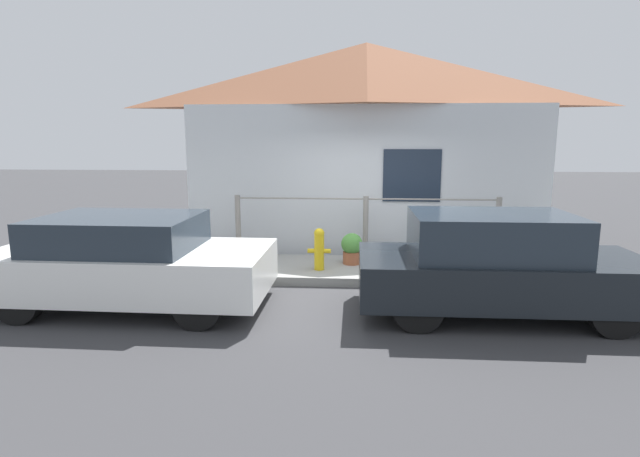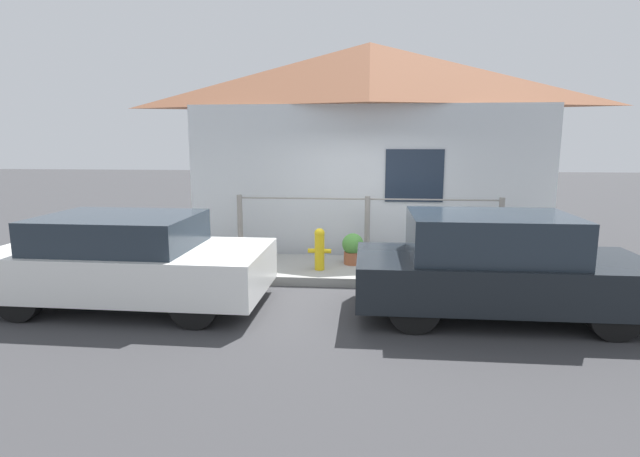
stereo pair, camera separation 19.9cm
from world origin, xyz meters
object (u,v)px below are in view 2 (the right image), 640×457
(car_left, at_px, (129,260))
(potted_plant_near_hydrant, at_px, (353,248))
(fire_hydrant, at_px, (320,248))
(car_right, at_px, (496,266))

(car_left, bearing_deg, potted_plant_near_hydrant, 34.59)
(car_left, xyz_separation_m, potted_plant_near_hydrant, (3.09, 2.07, -0.22))
(fire_hydrant, bearing_deg, car_left, -147.41)
(car_left, bearing_deg, car_right, 0.74)
(fire_hydrant, relative_size, potted_plant_near_hydrant, 1.30)
(car_right, distance_m, potted_plant_near_hydrant, 2.85)
(car_left, height_order, car_right, car_right)
(car_right, xyz_separation_m, fire_hydrant, (-2.49, 1.63, -0.16))
(potted_plant_near_hydrant, bearing_deg, car_left, -146.16)
(car_right, xyz_separation_m, potted_plant_near_hydrant, (-1.95, 2.07, -0.25))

